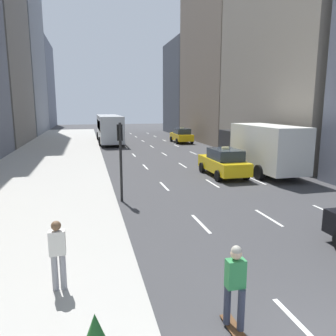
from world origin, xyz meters
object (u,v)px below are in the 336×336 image
(city_bus, at_px, (109,128))
(pedestrian_near_curb, at_px, (58,252))
(taxi_second, at_px, (224,162))
(skateboarder, at_px, (235,284))
(taxi_lead, at_px, (181,135))
(box_truck, at_px, (259,146))
(traffic_light_pole, at_px, (120,149))

(city_bus, height_order, pedestrian_near_curb, city_bus)
(city_bus, relative_size, pedestrian_near_curb, 7.04)
(taxi_second, relative_size, city_bus, 0.38)
(city_bus, xyz_separation_m, pedestrian_near_curb, (-3.31, -32.88, -0.72))
(city_bus, distance_m, skateboarder, 34.94)
(taxi_lead, bearing_deg, pedestrian_near_curb, -111.01)
(city_bus, relative_size, skateboarder, 6.65)
(pedestrian_near_curb, bearing_deg, box_truck, 45.80)
(box_truck, height_order, pedestrian_near_curb, box_truck)
(taxi_second, distance_m, pedestrian_near_curb, 14.44)
(city_bus, height_order, skateboarder, city_bus)
(box_truck, distance_m, pedestrian_near_curb, 16.83)
(box_truck, bearing_deg, taxi_lead, 90.00)
(taxi_second, height_order, traffic_light_pole, traffic_light_pole)
(traffic_light_pole, bearing_deg, taxi_lead, 67.55)
(taxi_lead, relative_size, city_bus, 0.38)
(taxi_second, distance_m, city_bus, 22.27)
(skateboarder, relative_size, pedestrian_near_curb, 1.06)
(taxi_second, height_order, skateboarder, taxi_second)
(city_bus, distance_m, box_truck, 22.46)
(skateboarder, distance_m, traffic_light_pole, 9.64)
(city_bus, bearing_deg, skateboarder, -89.89)
(taxi_second, bearing_deg, city_bus, 104.61)
(taxi_second, distance_m, box_truck, 3.00)
(pedestrian_near_curb, distance_m, traffic_light_pole, 7.83)
(city_bus, height_order, traffic_light_pole, traffic_light_pole)
(taxi_second, relative_size, box_truck, 0.52)
(city_bus, xyz_separation_m, skateboarder, (0.07, -34.93, -0.82))
(traffic_light_pole, bearing_deg, taxi_second, 30.34)
(city_bus, xyz_separation_m, traffic_light_pole, (-1.14, -25.48, 0.62))
(taxi_lead, bearing_deg, taxi_second, -98.31)
(skateboarder, bearing_deg, box_truck, 59.40)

